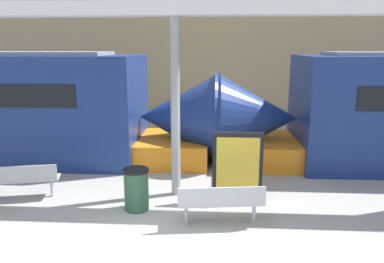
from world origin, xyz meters
TOP-DOWN VIEW (x-y plane):
  - ground_plane at (0.00, 0.00)m, footprint 60.00×60.00m
  - station_wall at (0.00, 10.57)m, footprint 56.00×0.20m
  - bench_near at (1.07, 0.86)m, footprint 1.68×0.64m
  - bench_far at (-3.41, 1.82)m, footprint 1.79×0.81m
  - trash_bin at (-0.68, 1.48)m, footprint 0.53×0.53m
  - poster_board at (1.45, 2.10)m, footprint 1.09×0.07m
  - support_column_near at (0.06, 2.37)m, footprint 0.21×0.21m
  - canopy_beam at (0.06, 2.37)m, footprint 28.00×0.60m

SIDE VIEW (x-z plane):
  - ground_plane at x=0.00m, z-range 0.00..0.00m
  - trash_bin at x=-0.68m, z-range 0.00..0.89m
  - bench_near at x=1.07m, z-range 0.10..0.91m
  - bench_far at x=-3.41m, z-range 0.10..0.91m
  - poster_board at x=1.45m, z-range 0.01..1.56m
  - support_column_near at x=0.06m, z-range 0.00..3.97m
  - station_wall at x=0.00m, z-range 0.00..5.00m
  - canopy_beam at x=0.06m, z-range 3.97..4.25m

